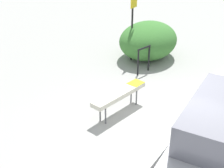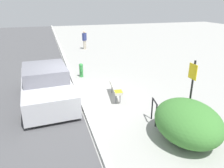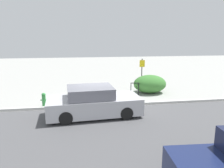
# 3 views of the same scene
# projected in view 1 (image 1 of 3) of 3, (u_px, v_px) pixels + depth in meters

# --- Properties ---
(ground_plane) EXTENTS (60.00, 60.00, 0.00)m
(ground_plane) POSITION_uv_depth(u_px,v_px,m) (173.00, 136.00, 6.61)
(ground_plane) COLOR #9E9E99
(curb) EXTENTS (60.00, 0.20, 0.13)m
(curb) POSITION_uv_depth(u_px,v_px,m) (173.00, 134.00, 6.58)
(curb) COLOR #B7B7B2
(curb) RESTS_ON ground_plane
(bench) EXTENTS (1.63, 0.54, 0.56)m
(bench) POSITION_uv_depth(u_px,v_px,m) (119.00, 94.00, 7.25)
(bench) COLOR #515156
(bench) RESTS_ON ground_plane
(bike_rack) EXTENTS (0.55, 0.16, 0.83)m
(bike_rack) POSITION_uv_depth(u_px,v_px,m) (144.00, 57.00, 9.27)
(bike_rack) COLOR black
(bike_rack) RESTS_ON ground_plane
(sign_post) EXTENTS (0.36, 0.08, 2.30)m
(sign_post) POSITION_uv_depth(u_px,v_px,m) (133.00, 19.00, 9.79)
(sign_post) COLOR black
(sign_post) RESTS_ON ground_plane
(shrub_hedge) EXTENTS (2.23, 1.80, 1.22)m
(shrub_hedge) POSITION_uv_depth(u_px,v_px,m) (148.00, 40.00, 10.32)
(shrub_hedge) COLOR #3D7A33
(shrub_hedge) RESTS_ON ground_plane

